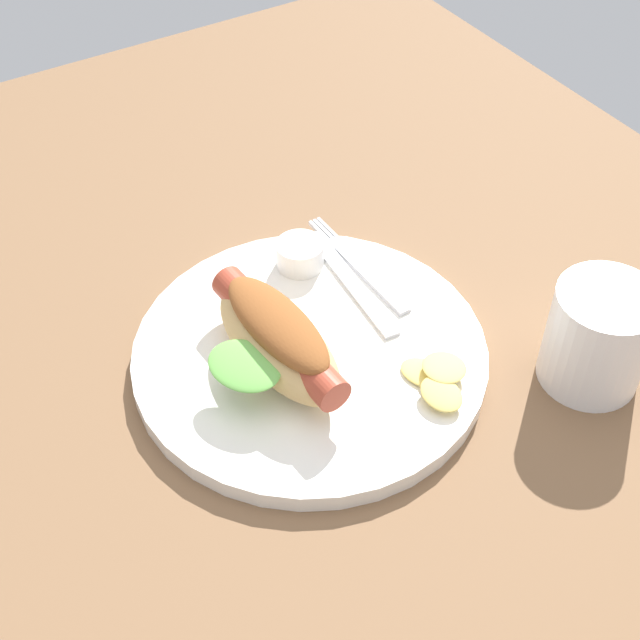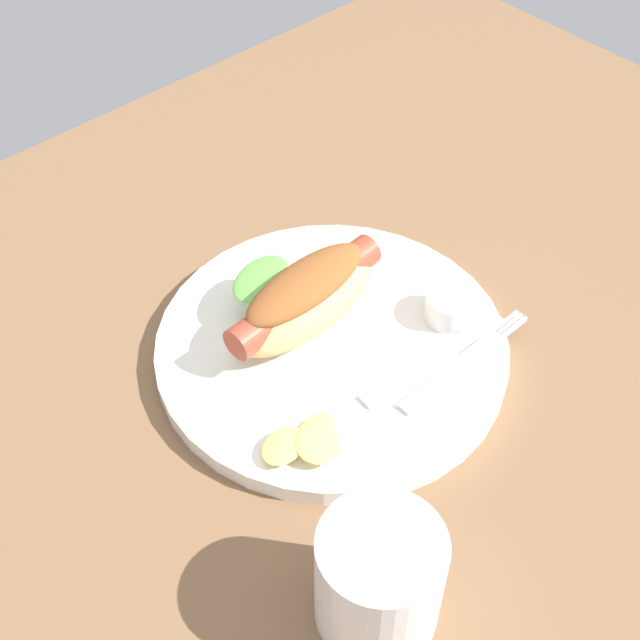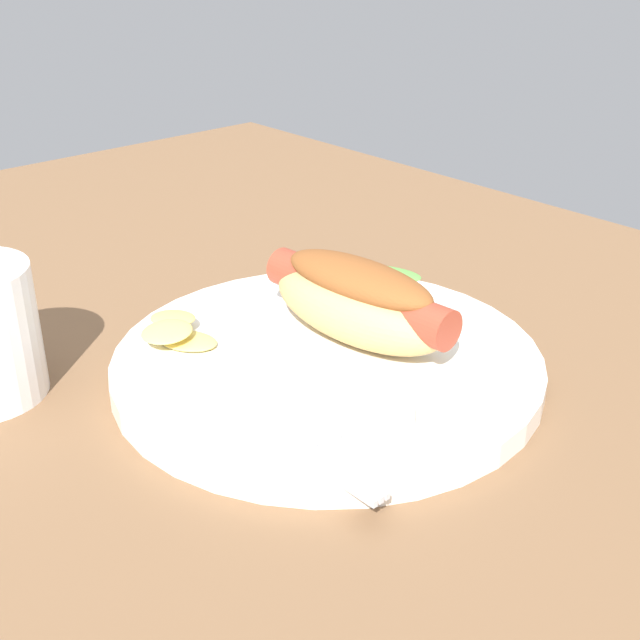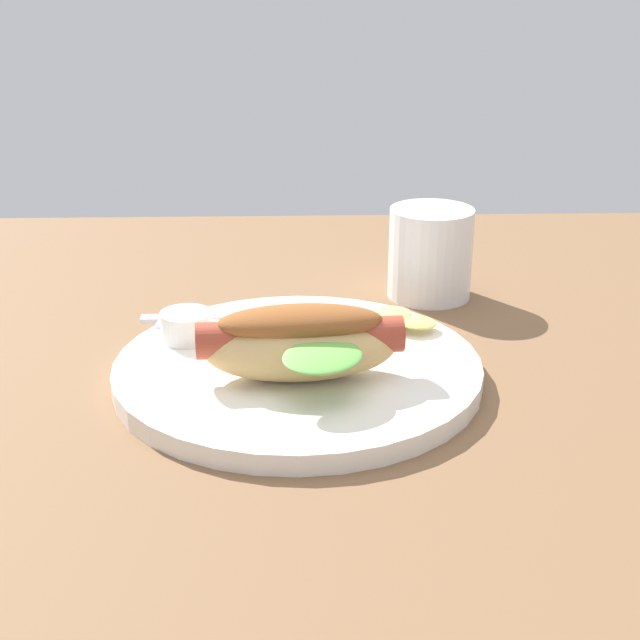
{
  "view_description": "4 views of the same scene",
  "coord_description": "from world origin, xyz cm",
  "px_view_note": "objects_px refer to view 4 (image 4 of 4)",
  "views": [
    {
      "loc": [
        38.82,
        -27.63,
        53.97
      ],
      "look_at": [
        -2.65,
        -2.18,
        4.88
      ],
      "focal_mm": 49.55,
      "sensor_mm": 36.0,
      "label": 1
    },
    {
      "loc": [
        30.08,
        32.38,
        56.07
      ],
      "look_at": [
        -2.59,
        -3.67,
        3.89
      ],
      "focal_mm": 50.23,
      "sensor_mm": 36.0,
      "label": 2
    },
    {
      "loc": [
        -39.73,
        30.61,
        28.43
      ],
      "look_at": [
        -2.1,
        -3.13,
        3.61
      ],
      "focal_mm": 47.08,
      "sensor_mm": 36.0,
      "label": 3
    },
    {
      "loc": [
        -3.37,
        -66.91,
        31.23
      ],
      "look_at": [
        -1.45,
        -4.67,
        5.78
      ],
      "focal_mm": 50.47,
      "sensor_mm": 36.0,
      "label": 4
    }
  ],
  "objects_px": {
    "sauce_ramekin": "(186,326)",
    "knife": "(242,325)",
    "plate": "(298,370)",
    "fork": "(228,317)",
    "drinking_cup": "(430,253)",
    "chips_pile": "(396,320)",
    "hot_dog": "(301,341)"
  },
  "relations": [
    {
      "from": "sauce_ramekin",
      "to": "knife",
      "type": "xyz_separation_m",
      "value": [
        0.04,
        0.02,
        -0.01
      ]
    },
    {
      "from": "plate",
      "to": "knife",
      "type": "height_order",
      "value": "knife"
    },
    {
      "from": "fork",
      "to": "drinking_cup",
      "type": "height_order",
      "value": "drinking_cup"
    },
    {
      "from": "chips_pile",
      "to": "fork",
      "type": "bearing_deg",
      "value": 170.86
    },
    {
      "from": "fork",
      "to": "chips_pile",
      "type": "bearing_deg",
      "value": 169.91
    },
    {
      "from": "sauce_ramekin",
      "to": "fork",
      "type": "relative_size",
      "value": 0.29
    },
    {
      "from": "sauce_ramekin",
      "to": "drinking_cup",
      "type": "xyz_separation_m",
      "value": [
        0.22,
        0.14,
        0.02
      ]
    },
    {
      "from": "chips_pile",
      "to": "drinking_cup",
      "type": "xyz_separation_m",
      "value": [
        0.05,
        0.12,
        0.02
      ]
    },
    {
      "from": "sauce_ramekin",
      "to": "drinking_cup",
      "type": "distance_m",
      "value": 0.26
    },
    {
      "from": "hot_dog",
      "to": "knife",
      "type": "xyz_separation_m",
      "value": [
        -0.05,
        0.1,
        -0.03
      ]
    },
    {
      "from": "hot_dog",
      "to": "drinking_cup",
      "type": "xyz_separation_m",
      "value": [
        0.13,
        0.21,
        -0.0
      ]
    },
    {
      "from": "sauce_ramekin",
      "to": "fork",
      "type": "bearing_deg",
      "value": 53.61
    },
    {
      "from": "fork",
      "to": "knife",
      "type": "xyz_separation_m",
      "value": [
        0.01,
        -0.02,
        -0.0
      ]
    },
    {
      "from": "knife",
      "to": "hot_dog",
      "type": "bearing_deg",
      "value": 120.85
    },
    {
      "from": "knife",
      "to": "chips_pile",
      "type": "distance_m",
      "value": 0.13
    },
    {
      "from": "fork",
      "to": "knife",
      "type": "distance_m",
      "value": 0.02
    },
    {
      "from": "hot_dog",
      "to": "knife",
      "type": "bearing_deg",
      "value": -67.6
    },
    {
      "from": "fork",
      "to": "knife",
      "type": "relative_size",
      "value": 0.99
    },
    {
      "from": "fork",
      "to": "sauce_ramekin",
      "type": "bearing_deg",
      "value": 52.66
    },
    {
      "from": "sauce_ramekin",
      "to": "drinking_cup",
      "type": "relative_size",
      "value": 0.48
    },
    {
      "from": "sauce_ramekin",
      "to": "fork",
      "type": "xyz_separation_m",
      "value": [
        0.03,
        0.04,
        -0.01
      ]
    },
    {
      "from": "hot_dog",
      "to": "fork",
      "type": "height_order",
      "value": "hot_dog"
    },
    {
      "from": "knife",
      "to": "sauce_ramekin",
      "type": "bearing_deg",
      "value": 33.9
    },
    {
      "from": "hot_dog",
      "to": "sauce_ramekin",
      "type": "xyz_separation_m",
      "value": [
        -0.09,
        0.08,
        -0.02
      ]
    },
    {
      "from": "knife",
      "to": "plate",
      "type": "bearing_deg",
      "value": 128.6
    },
    {
      "from": "plate",
      "to": "hot_dog",
      "type": "xyz_separation_m",
      "value": [
        0.0,
        -0.03,
        0.04
      ]
    },
    {
      "from": "fork",
      "to": "chips_pile",
      "type": "relative_size",
      "value": 2.03
    },
    {
      "from": "plate",
      "to": "hot_dog",
      "type": "distance_m",
      "value": 0.05
    },
    {
      "from": "plate",
      "to": "sauce_ramekin",
      "type": "bearing_deg",
      "value": 153.74
    },
    {
      "from": "hot_dog",
      "to": "drinking_cup",
      "type": "height_order",
      "value": "drinking_cup"
    },
    {
      "from": "sauce_ramekin",
      "to": "knife",
      "type": "relative_size",
      "value": 0.29
    },
    {
      "from": "plate",
      "to": "sauce_ramekin",
      "type": "relative_size",
      "value": 6.83
    }
  ]
}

